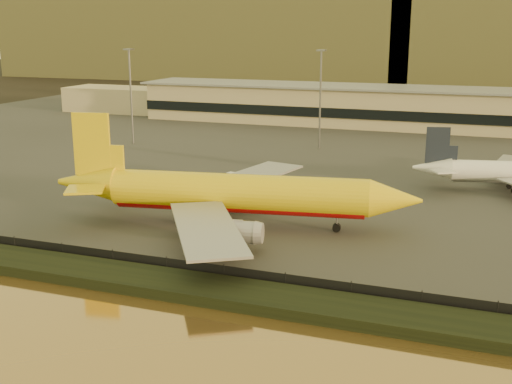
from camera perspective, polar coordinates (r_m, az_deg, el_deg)
ground at (r=92.97m, az=-0.87°, el=-5.09°), size 900.00×900.00×0.00m
embankment at (r=78.15m, az=-5.37°, el=-8.50°), size 320.00×7.00×1.40m
tarmac at (r=182.23m, az=9.87°, el=4.43°), size 320.00×220.00×0.20m
perimeter_fence at (r=81.28m, az=-4.17°, el=-7.09°), size 300.00×0.05×2.20m
terminal_building at (r=213.84m, az=7.58°, el=7.64°), size 202.00×25.00×12.60m
apron_light_masts at (r=158.42m, az=14.17°, el=8.43°), size 152.20×12.20×25.40m
distant_hills at (r=425.03m, az=13.41°, el=14.10°), size 470.00×160.00×70.00m
dhl_cargo_jet at (r=101.58m, az=-2.14°, el=-0.18°), size 58.94×57.06×17.63m
gse_vehicle_yellow at (r=120.20m, az=7.21°, el=-0.18°), size 3.85×2.88×1.58m
gse_vehicle_white at (r=133.29m, az=-1.85°, el=1.38°), size 3.66×2.14×1.55m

